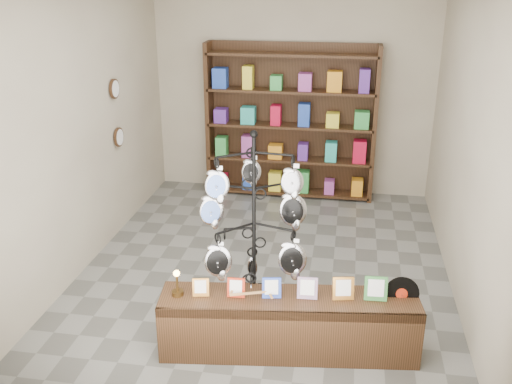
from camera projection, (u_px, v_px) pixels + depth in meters
ground at (266, 267)px, 6.44m from camera, size 5.00×5.00×0.00m
room_envelope at (267, 105)px, 5.76m from camera, size 5.00×5.00×5.00m
display_tree at (254, 224)px, 4.84m from camera, size 1.01×0.98×1.94m
front_shelf at (289, 324)px, 4.93m from camera, size 2.24×0.72×0.78m
back_shelving at (290, 127)px, 8.17m from camera, size 2.42×0.36×2.20m
wall_clocks at (117, 113)px, 6.93m from camera, size 0.03×0.24×0.84m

